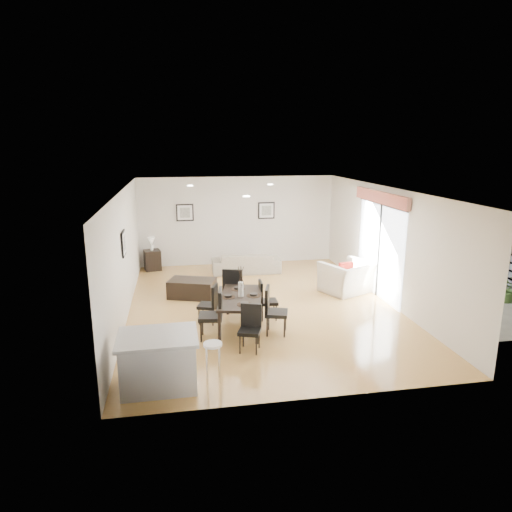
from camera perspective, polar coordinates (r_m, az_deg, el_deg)
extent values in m
plane|color=#B28E49|center=(10.64, 0.71, -6.30)|extent=(8.00, 8.00, 0.00)
cube|color=silver|center=(14.13, -2.32, 4.43)|extent=(6.00, 0.04, 2.70)
cube|color=silver|center=(6.53, 7.37, -7.07)|extent=(6.00, 0.04, 2.70)
cube|color=silver|center=(10.14, -16.17, 0.09)|extent=(0.04, 8.00, 2.70)
cube|color=silver|center=(11.20, 15.99, 1.38)|extent=(0.04, 8.00, 2.70)
cube|color=white|center=(10.03, 0.75, 8.33)|extent=(6.00, 8.00, 0.02)
imported|color=gray|center=(13.31, -1.24, -0.83)|extent=(1.99, 0.83, 0.58)
imported|color=beige|center=(11.74, 11.43, -2.63)|extent=(1.53, 1.45, 0.78)
imported|color=#3B5B27|center=(12.36, 28.96, -3.56)|extent=(0.76, 0.71, 0.67)
imported|color=#3B5B27|center=(14.28, 22.54, -0.74)|extent=(0.47, 0.47, 0.65)
cube|color=black|center=(9.23, -1.90, -5.24)|extent=(1.14, 1.76, 0.05)
cylinder|color=black|center=(8.68, -4.60, -8.95)|extent=(0.06, 0.06, 0.62)
cylinder|color=black|center=(10.08, -3.57, -5.61)|extent=(0.06, 0.06, 0.62)
cylinder|color=black|center=(8.63, 0.10, -9.05)|extent=(0.06, 0.06, 0.62)
cylinder|color=black|center=(10.04, 0.45, -5.68)|extent=(0.06, 0.06, 0.62)
cube|color=black|center=(8.86, -5.70, -7.55)|extent=(0.51, 0.51, 0.08)
cube|color=black|center=(8.75, -4.47, -5.84)|extent=(0.12, 0.45, 0.53)
cylinder|color=black|center=(9.12, -6.70, -8.56)|extent=(0.03, 0.03, 0.41)
cylinder|color=black|center=(9.10, -4.49, -8.57)|extent=(0.03, 0.03, 0.41)
cylinder|color=black|center=(8.80, -6.89, -9.43)|extent=(0.03, 0.03, 0.41)
cylinder|color=black|center=(8.78, -4.59, -9.44)|extent=(0.03, 0.03, 0.41)
cube|color=black|center=(9.64, -6.08, -6.20)|extent=(0.48, 0.48, 0.07)
cube|color=black|center=(9.52, -5.16, -4.92)|extent=(0.17, 0.37, 0.45)
cylinder|color=black|center=(9.88, -6.65, -6.96)|extent=(0.03, 0.03, 0.34)
cylinder|color=black|center=(9.81, -4.99, -7.08)|extent=(0.03, 0.03, 0.34)
cylinder|color=black|center=(9.62, -7.13, -7.57)|extent=(0.03, 0.03, 0.34)
cylinder|color=black|center=(9.54, -5.42, -7.70)|extent=(0.03, 0.03, 0.34)
cube|color=black|center=(9.04, 2.59, -7.14)|extent=(0.54, 0.54, 0.07)
cube|color=black|center=(8.96, 1.41, -5.48)|extent=(0.18, 0.43, 0.51)
cylinder|color=black|center=(8.96, 3.58, -8.96)|extent=(0.03, 0.03, 0.39)
cylinder|color=black|center=(8.98, 1.41, -8.88)|extent=(0.03, 0.03, 0.39)
cylinder|color=black|center=(9.27, 3.69, -8.16)|extent=(0.03, 0.03, 0.39)
cylinder|color=black|center=(9.29, 1.60, -8.08)|extent=(0.03, 0.03, 0.39)
cube|color=black|center=(9.80, 1.54, -5.74)|extent=(0.40, 0.40, 0.07)
cube|color=black|center=(9.70, 0.59, -4.45)|extent=(0.07, 0.38, 0.45)
cylinder|color=black|center=(9.76, 2.54, -7.13)|extent=(0.03, 0.03, 0.35)
cylinder|color=black|center=(9.71, 0.80, -7.22)|extent=(0.03, 0.03, 0.35)
cylinder|color=black|center=(10.03, 2.25, -6.53)|extent=(0.03, 0.03, 0.35)
cylinder|color=black|center=(9.99, 0.55, -6.61)|extent=(0.03, 0.03, 0.35)
cube|color=black|center=(8.33, -0.81, -9.39)|extent=(0.49, 0.49, 0.07)
cube|color=black|center=(8.39, -0.60, -7.44)|extent=(0.38, 0.18, 0.46)
cylinder|color=black|center=(8.31, -2.03, -11.03)|extent=(0.03, 0.03, 0.35)
cylinder|color=black|center=(8.57, -1.61, -10.20)|extent=(0.03, 0.03, 0.35)
cylinder|color=black|center=(8.25, 0.04, -11.19)|extent=(0.03, 0.03, 0.35)
cylinder|color=black|center=(8.52, 0.39, -10.35)|extent=(0.03, 0.03, 0.35)
cube|color=black|center=(10.31, -2.76, -4.35)|extent=(0.56, 0.56, 0.08)
cube|color=black|center=(10.04, -2.95, -3.17)|extent=(0.45, 0.18, 0.54)
cylinder|color=black|center=(10.52, -1.64, -5.35)|extent=(0.04, 0.04, 0.41)
cylinder|color=black|center=(10.20, -1.92, -6.00)|extent=(0.04, 0.04, 0.41)
cylinder|color=black|center=(10.58, -3.53, -5.27)|extent=(0.04, 0.04, 0.41)
cylinder|color=black|center=(10.25, -3.87, -5.91)|extent=(0.04, 0.04, 0.41)
cylinder|color=white|center=(9.17, -1.91, -4.18)|extent=(0.10, 0.10, 0.30)
cylinder|color=black|center=(9.26, -0.30, -4.97)|extent=(0.30, 0.30, 0.01)
cylinder|color=black|center=(9.25, -0.30, -4.82)|extent=(0.16, 0.16, 0.04)
cylinder|color=black|center=(9.67, -2.31, -4.15)|extent=(0.30, 0.30, 0.01)
cylinder|color=black|center=(9.66, -2.31, -4.00)|extent=(0.16, 0.16, 0.04)
cylinder|color=black|center=(9.19, -3.52, -5.15)|extent=(0.30, 0.30, 0.01)
cylinder|color=black|center=(9.18, -3.52, -4.99)|extent=(0.16, 0.16, 0.04)
cylinder|color=black|center=(8.77, -1.45, -6.06)|extent=(0.30, 0.30, 0.01)
cylinder|color=black|center=(8.76, -1.45, -5.90)|extent=(0.16, 0.16, 0.04)
cube|color=black|center=(11.31, -7.97, -4.01)|extent=(1.26, 0.98, 0.44)
cube|color=black|center=(13.90, -12.81, -0.49)|extent=(0.54, 0.54, 0.60)
cylinder|color=white|center=(13.81, -12.90, 1.05)|extent=(0.09, 0.09, 0.17)
cone|color=white|center=(13.77, -12.94, 1.83)|extent=(0.20, 0.20, 0.22)
cube|color=#A31E15|center=(11.53, 11.17, -1.68)|extent=(0.38, 0.20, 0.36)
cube|color=silver|center=(7.36, -12.07, -12.90)|extent=(1.12, 0.85, 0.79)
cube|color=#B0B0B3|center=(7.18, -12.24, -9.88)|extent=(1.22, 0.94, 0.06)
cylinder|color=white|center=(7.26, -5.43, -10.94)|extent=(0.30, 0.30, 0.04)
cylinder|color=silver|center=(7.50, -4.67, -12.77)|extent=(0.02, 0.02, 0.63)
cylinder|color=silver|center=(7.48, -6.22, -12.86)|extent=(0.02, 0.02, 0.63)
cylinder|color=silver|center=(7.31, -6.10, -13.55)|extent=(0.02, 0.02, 0.63)
cylinder|color=silver|center=(7.32, -4.51, -13.46)|extent=(0.02, 0.02, 0.63)
cube|color=black|center=(13.93, -8.88, 5.39)|extent=(0.52, 0.03, 0.52)
cube|color=white|center=(13.93, -8.88, 5.39)|extent=(0.44, 0.04, 0.44)
cube|color=#5C5C57|center=(13.93, -8.88, 5.39)|extent=(0.30, 0.04, 0.30)
cube|color=black|center=(14.20, 1.30, 5.71)|extent=(0.52, 0.03, 0.52)
cube|color=white|center=(14.20, 1.30, 5.71)|extent=(0.44, 0.04, 0.44)
cube|color=#5C5C57|center=(14.20, 1.30, 5.71)|extent=(0.30, 0.04, 0.30)
cube|color=black|center=(9.88, -16.22, 1.52)|extent=(0.03, 0.52, 0.52)
cube|color=white|center=(9.88, -16.22, 1.52)|extent=(0.04, 0.44, 0.44)
cube|color=#5C5C57|center=(9.88, -16.22, 1.52)|extent=(0.04, 0.30, 0.30)
cube|color=white|center=(11.50, 15.18, 0.60)|extent=(0.02, 2.40, 2.25)
cube|color=black|center=(11.49, 15.09, 0.60)|extent=(0.03, 0.05, 2.25)
cube|color=black|center=(11.29, 15.46, 6.26)|extent=(0.03, 2.50, 0.05)
cube|color=maroon|center=(11.26, 15.33, 7.07)|extent=(0.10, 2.70, 0.28)
plane|color=gray|center=(12.76, 23.12, -3.98)|extent=(6.00, 6.00, 0.00)
cube|color=#2F2F32|center=(13.23, 27.85, 0.17)|extent=(0.08, 5.50, 1.80)
cube|color=brown|center=(15.05, 21.93, 2.66)|extent=(0.35, 0.35, 2.00)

